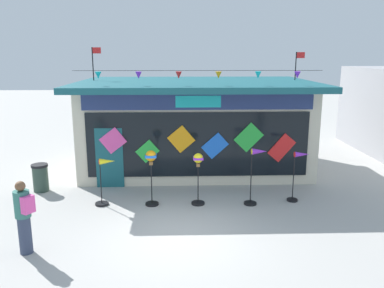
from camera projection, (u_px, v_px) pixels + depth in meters
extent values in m
plane|color=#ADAAA5|center=(177.00, 235.00, 9.70)|extent=(80.00, 80.00, 0.00)
cube|color=beige|center=(195.00, 127.00, 15.27)|extent=(8.11, 4.72, 3.17)
cube|color=#195660|center=(196.00, 84.00, 14.38)|extent=(8.51, 5.77, 0.20)
cube|color=navy|center=(198.00, 101.00, 12.64)|extent=(7.46, 0.08, 0.54)
cube|color=#19B7BC|center=(198.00, 102.00, 12.62)|extent=(1.46, 0.04, 0.38)
cube|color=black|center=(198.00, 145.00, 12.97)|extent=(7.30, 0.06, 2.15)
cube|color=#195660|center=(110.00, 158.00, 12.97)|extent=(0.90, 0.07, 2.00)
cube|color=#EA4CA3|center=(113.00, 141.00, 12.79)|extent=(0.91, 0.03, 0.90)
cube|color=green|center=(147.00, 151.00, 12.91)|extent=(0.80, 0.03, 0.79)
cube|color=orange|center=(181.00, 139.00, 12.85)|extent=(0.93, 0.03, 0.93)
cube|color=blue|center=(215.00, 146.00, 12.94)|extent=(0.92, 0.03, 0.90)
cube|color=green|center=(249.00, 137.00, 12.92)|extent=(1.00, 0.03, 1.00)
cube|color=red|center=(282.00, 148.00, 13.03)|extent=(0.94, 0.03, 0.99)
cylinder|color=black|center=(199.00, 71.00, 12.23)|extent=(7.78, 0.01, 0.01)
cone|color=#19B7BC|center=(98.00, 75.00, 12.16)|extent=(0.20, 0.20, 0.22)
cone|color=purple|center=(139.00, 75.00, 12.20)|extent=(0.20, 0.20, 0.22)
cone|color=red|center=(179.00, 75.00, 12.24)|extent=(0.20, 0.20, 0.22)
cone|color=orange|center=(218.00, 75.00, 12.28)|extent=(0.20, 0.20, 0.22)
cone|color=#19B7BC|center=(258.00, 75.00, 12.33)|extent=(0.20, 0.20, 0.22)
cone|color=purple|center=(297.00, 75.00, 12.37)|extent=(0.20, 0.20, 0.22)
cylinder|color=black|center=(93.00, 64.00, 14.61)|extent=(0.04, 0.04, 1.21)
cube|color=red|center=(96.00, 50.00, 14.50)|extent=(0.32, 0.02, 0.22)
cylinder|color=black|center=(296.00, 66.00, 14.87)|extent=(0.04, 0.04, 1.04)
cube|color=red|center=(301.00, 55.00, 14.79)|extent=(0.32, 0.02, 0.22)
cylinder|color=black|center=(102.00, 204.00, 11.62)|extent=(0.39, 0.39, 0.06)
cylinder|color=black|center=(101.00, 183.00, 11.48)|extent=(0.03, 0.03, 1.33)
cone|color=yellow|center=(107.00, 161.00, 11.34)|extent=(0.46, 0.24, 0.18)
cylinder|color=red|center=(100.00, 161.00, 11.33)|extent=(0.03, 0.16, 0.16)
cylinder|color=black|center=(152.00, 204.00, 11.61)|extent=(0.39, 0.39, 0.06)
cylinder|color=black|center=(152.00, 183.00, 11.47)|extent=(0.03, 0.03, 1.34)
sphere|color=orange|center=(151.00, 156.00, 11.29)|extent=(0.31, 0.31, 0.31)
cube|color=blue|center=(151.00, 156.00, 11.29)|extent=(0.32, 0.32, 0.07)
cube|color=brown|center=(151.00, 163.00, 11.33)|extent=(0.10, 0.10, 0.10)
cylinder|color=black|center=(198.00, 203.00, 11.67)|extent=(0.39, 0.39, 0.06)
cylinder|color=black|center=(198.00, 184.00, 11.54)|extent=(0.03, 0.03, 1.27)
sphere|color=yellow|center=(198.00, 158.00, 11.36)|extent=(0.28, 0.28, 0.28)
cube|color=purple|center=(198.00, 158.00, 11.36)|extent=(0.29, 0.29, 0.06)
cube|color=brown|center=(198.00, 165.00, 11.41)|extent=(0.10, 0.10, 0.10)
cylinder|color=black|center=(250.00, 203.00, 11.66)|extent=(0.37, 0.37, 0.06)
cylinder|color=black|center=(251.00, 178.00, 11.49)|extent=(0.03, 0.03, 1.61)
cone|color=purple|center=(259.00, 151.00, 11.31)|extent=(0.44, 0.20, 0.18)
cylinder|color=yellow|center=(252.00, 151.00, 11.31)|extent=(0.03, 0.16, 0.16)
cylinder|color=black|center=(292.00, 200.00, 11.93)|extent=(0.32, 0.32, 0.06)
cylinder|color=black|center=(293.00, 178.00, 11.77)|extent=(0.03, 0.03, 1.45)
cone|color=purple|center=(302.00, 154.00, 11.62)|extent=(0.44, 0.18, 0.16)
cylinder|color=red|center=(295.00, 154.00, 11.61)|extent=(0.03, 0.16, 0.16)
cylinder|color=#333D56|center=(25.00, 235.00, 8.73)|extent=(0.28, 0.28, 0.86)
cylinder|color=#337066|center=(22.00, 204.00, 8.57)|extent=(0.34, 0.34, 0.60)
sphere|color=brown|center=(20.00, 186.00, 8.48)|extent=(0.22, 0.22, 0.22)
cube|color=#EA4CA3|center=(28.00, 204.00, 8.46)|extent=(0.27, 0.31, 0.38)
cylinder|color=#2D4238|center=(41.00, 179.00, 12.70)|extent=(0.48, 0.48, 0.82)
cylinder|color=black|center=(39.00, 166.00, 12.60)|extent=(0.52, 0.52, 0.08)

